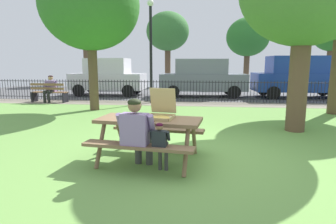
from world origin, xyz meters
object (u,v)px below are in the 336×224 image
(person_on_park_bench, at_px, (50,87))
(parked_car_far_left, at_px, (108,77))
(pizza_slice_on_table, at_px, (130,118))
(parked_car_left, at_px, (202,77))
(pizza_box_open, at_px, (160,113))
(lamp_post_walkway, at_px, (151,42))
(park_bench_left, at_px, (49,93))
(far_tree_midleft, at_px, (168,32))
(child_at_table, at_px, (161,143))
(far_tree_midright, at_px, (333,35))
(parked_car_center, at_px, (301,76))
(picnic_table_foreground, at_px, (149,128))
(far_tree_center, at_px, (248,37))
(far_tree_left, at_px, (85,36))
(adult_at_table, at_px, (137,131))
(tree_near_table, at_px, (90,6))

(person_on_park_bench, height_order, parked_car_far_left, parked_car_far_left)
(pizza_slice_on_table, xyz_separation_m, parked_car_left, (1.34, 10.13, 0.23))
(pizza_box_open, distance_m, pizza_slice_on_table, 0.55)
(person_on_park_bench, height_order, lamp_post_walkway, lamp_post_walkway)
(park_bench_left, height_order, person_on_park_bench, person_on_park_bench)
(park_bench_left, xyz_separation_m, far_tree_midleft, (4.18, 10.31, 3.68))
(child_at_table, distance_m, far_tree_midright, 20.87)
(pizza_slice_on_table, relative_size, parked_car_center, 0.06)
(picnic_table_foreground, distance_m, far_tree_midright, 20.51)
(pizza_box_open, height_order, far_tree_center, far_tree_center)
(child_at_table, distance_m, far_tree_left, 20.17)
(picnic_table_foreground, xyz_separation_m, pizza_box_open, (0.19, 0.05, 0.27))
(adult_at_table, height_order, lamp_post_walkway, lamp_post_walkway)
(parked_car_far_left, height_order, far_tree_midleft, far_tree_midleft)
(pizza_slice_on_table, bearing_deg, parked_car_left, 82.48)
(far_tree_center, bearing_deg, tree_near_table, -121.47)
(far_tree_midright, bearing_deg, parked_car_left, -141.96)
(far_tree_left, relative_size, far_tree_midright, 1.01)
(child_at_table, bearing_deg, lamp_post_walkway, 100.76)
(pizza_slice_on_table, distance_m, child_at_table, 0.84)
(pizza_slice_on_table, distance_m, far_tree_left, 19.42)
(person_on_park_bench, xyz_separation_m, far_tree_left, (-2.47, 10.30, 3.22))
(park_bench_left, bearing_deg, adult_at_table, -53.06)
(parked_car_far_left, xyz_separation_m, parked_car_left, (5.06, -0.00, -0.01))
(tree_near_table, xyz_separation_m, parked_car_center, (8.96, 4.79, -2.63))
(pizza_slice_on_table, xyz_separation_m, far_tree_midright, (10.72, 17.47, 2.95))
(child_at_table, bearing_deg, park_bench_left, 128.49)
(picnic_table_foreground, xyz_separation_m, parked_car_center, (5.93, 10.07, 0.50))
(parked_car_center, bearing_deg, far_tree_center, 101.81)
(person_on_park_bench, bearing_deg, pizza_slice_on_table, -52.90)
(picnic_table_foreground, distance_m, park_bench_left, 9.17)
(parked_car_center, bearing_deg, far_tree_midleft, 135.87)
(parked_car_left, bearing_deg, far_tree_midright, 38.04)
(park_bench_left, relative_size, far_tree_midright, 0.32)
(parked_car_far_left, height_order, far_tree_left, far_tree_left)
(far_tree_midleft, bearing_deg, parked_car_center, -44.13)
(parked_car_far_left, relative_size, parked_car_center, 0.84)
(picnic_table_foreground, bearing_deg, pizza_box_open, 15.44)
(picnic_table_foreground, bearing_deg, parked_car_center, 59.51)
(parked_car_far_left, bearing_deg, parked_car_center, 0.00)
(adult_at_table, relative_size, park_bench_left, 0.73)
(child_at_table, bearing_deg, far_tree_left, 115.32)
(lamp_post_walkway, bearing_deg, far_tree_center, 60.79)
(picnic_table_foreground, distance_m, adult_at_table, 0.51)
(far_tree_midleft, bearing_deg, lamp_post_walkway, -87.66)
(parked_car_left, bearing_deg, lamp_post_walkway, -129.45)
(picnic_table_foreground, relative_size, parked_car_center, 0.42)
(tree_near_table, bearing_deg, child_at_table, -60.51)
(parked_car_far_left, bearing_deg, far_tree_left, 119.65)
(pizza_box_open, distance_m, far_tree_center, 18.07)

